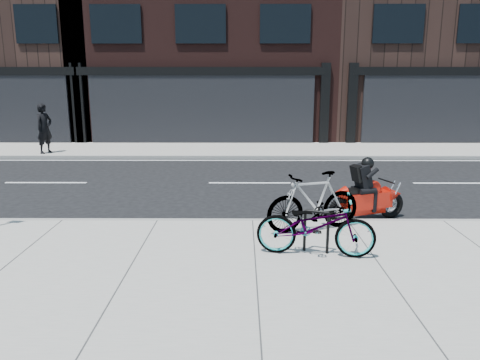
{
  "coord_description": "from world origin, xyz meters",
  "views": [
    {
      "loc": [
        -0.21,
        -11.36,
        3.13
      ],
      "look_at": [
        -0.26,
        -1.55,
        0.9
      ],
      "focal_mm": 35.0,
      "sensor_mm": 36.0,
      "label": 1
    }
  ],
  "objects_px": {
    "bicycle_rear": "(313,201)",
    "pedestrian": "(44,128)",
    "bicycle_front": "(316,225)",
    "motorcycle": "(371,195)",
    "bike_rack": "(316,228)"
  },
  "relations": [
    {
      "from": "bicycle_front",
      "to": "bicycle_rear",
      "type": "distance_m",
      "value": 1.3
    },
    {
      "from": "bike_rack",
      "to": "bicycle_rear",
      "type": "height_order",
      "value": "bicycle_rear"
    },
    {
      "from": "pedestrian",
      "to": "bicycle_front",
      "type": "bearing_deg",
      "value": -113.88
    },
    {
      "from": "bike_rack",
      "to": "motorcycle",
      "type": "height_order",
      "value": "motorcycle"
    },
    {
      "from": "bicycle_rear",
      "to": "motorcycle",
      "type": "height_order",
      "value": "motorcycle"
    },
    {
      "from": "pedestrian",
      "to": "bicycle_rear",
      "type": "bearing_deg",
      "value": -109.63
    },
    {
      "from": "motorcycle",
      "to": "pedestrian",
      "type": "height_order",
      "value": "pedestrian"
    },
    {
      "from": "bicycle_rear",
      "to": "pedestrian",
      "type": "distance_m",
      "value": 12.83
    },
    {
      "from": "bike_rack",
      "to": "bicycle_rear",
      "type": "xyz_separation_m",
      "value": [
        0.12,
        1.16,
        0.14
      ]
    },
    {
      "from": "bicycle_rear",
      "to": "pedestrian",
      "type": "bearing_deg",
      "value": -153.71
    },
    {
      "from": "bicycle_front",
      "to": "motorcycle",
      "type": "bearing_deg",
      "value": -24.74
    },
    {
      "from": "motorcycle",
      "to": "pedestrian",
      "type": "xyz_separation_m",
      "value": [
        -10.39,
        8.11,
        0.51
      ]
    },
    {
      "from": "bicycle_front",
      "to": "pedestrian",
      "type": "xyz_separation_m",
      "value": [
        -8.85,
        10.43,
        0.43
      ]
    },
    {
      "from": "motorcycle",
      "to": "bike_rack",
      "type": "bearing_deg",
      "value": -145.48
    },
    {
      "from": "bike_rack",
      "to": "bicycle_front",
      "type": "xyz_separation_m",
      "value": [
        -0.03,
        -0.13,
        0.08
      ]
    }
  ]
}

